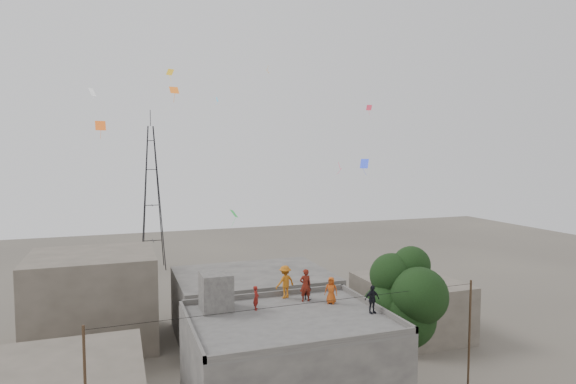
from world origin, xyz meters
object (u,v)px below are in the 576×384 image
person_red_adult (305,285)px  person_dark_adult (372,299)px  stair_head_box (216,291)px  tree (406,300)px  transmission_tower (152,198)px

person_red_adult → person_dark_adult: size_ratio=1.25×
stair_head_box → person_dark_adult: (7.60, -3.31, -0.25)m
stair_head_box → person_dark_adult: bearing=-23.5°
tree → person_red_adult: size_ratio=4.89×
transmission_tower → person_dark_adult: (8.40, -40.71, -2.22)m
person_red_adult → stair_head_box: bearing=0.7°
transmission_tower → person_red_adult: transmission_tower is taller
tree → person_red_adult: tree is taller
stair_head_box → tree: bearing=-10.7°
stair_head_box → person_dark_adult: 8.29m
stair_head_box → transmission_tower: bearing=91.2°
tree → transmission_tower: bearing=106.1°
person_red_adult → tree: bearing=164.9°
stair_head_box → transmission_tower: transmission_tower is taller
stair_head_box → tree: size_ratio=0.22×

